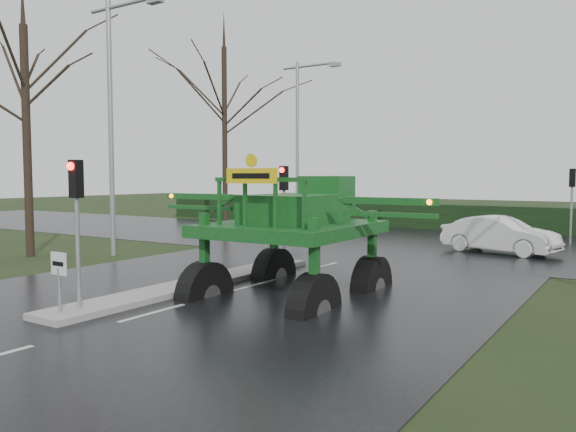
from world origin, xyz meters
The scene contains 15 objects.
ground centered at (0.00, 0.00, 0.00)m, with size 140.00×140.00×0.00m, color black.
road_main centered at (0.00, 10.00, 0.00)m, with size 14.00×80.00×0.02m, color black.
road_cross centered at (0.00, 16.00, 0.01)m, with size 80.00×12.00×0.02m, color black.
median_island centered at (-1.30, 3.00, 0.09)m, with size 1.20×10.00×0.16m, color gray.
hedge_row centered at (0.00, 24.00, 0.75)m, with size 44.00×0.90×1.50m, color black.
keep_left_sign centered at (-1.30, -1.50, 1.06)m, with size 0.50×0.07×1.35m.
traffic_signal_near centered at (-1.30, -1.01, 2.59)m, with size 0.26×0.33×3.52m.
traffic_signal_mid centered at (-1.30, 7.49, 2.59)m, with size 0.26×0.33×3.52m.
traffic_signal_far centered at (6.50, 20.01, 2.59)m, with size 0.26×0.33×3.52m.
street_light_left_near centered at (-8.19, 6.00, 5.99)m, with size 3.85×0.30×10.00m.
street_light_left_far centered at (-8.19, 20.00, 5.99)m, with size 3.85×0.30×10.00m.
tree_left_near centered at (-11.00, 4.00, 5.85)m, with size 6.30×6.30×10.85m.
tree_left_far centered at (-12.50, 18.00, 7.15)m, with size 7.70×7.70×13.26m.
crop_sprayer centered at (-0.26, 2.31, 2.19)m, with size 8.27×5.19×4.62m.
white_sedan centered at (4.42, 14.94, 0.00)m, with size 1.60×4.58×1.51m, color white.
Camera 1 is at (9.49, -9.00, 3.15)m, focal length 35.00 mm.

